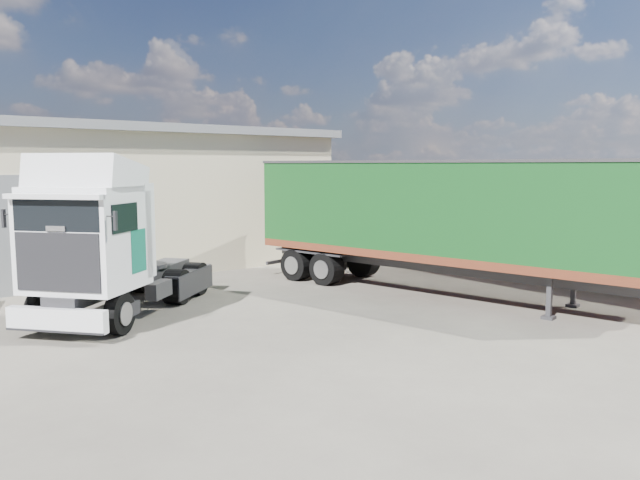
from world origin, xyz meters
TOP-DOWN VIEW (x-y plane):
  - ground at (0.00, 0.00)m, footprint 120.00×120.00m
  - brick_boundary_wall at (11.50, 6.00)m, footprint 0.35×26.00m
  - tractor_unit at (-2.15, 5.31)m, footprint 6.15×5.68m
  - box_trailer at (6.81, 2.53)m, footprint 4.87×12.39m

SIDE VIEW (x-z plane):
  - ground at x=0.00m, z-range 0.00..0.00m
  - brick_boundary_wall at x=11.50m, z-range 0.00..2.50m
  - tractor_unit at x=-2.15m, z-range -0.33..3.82m
  - box_trailer at x=6.81m, z-range 0.44..4.47m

